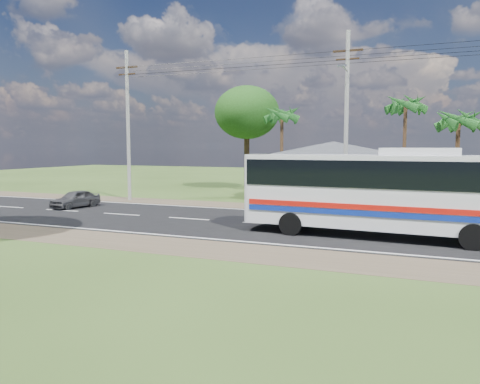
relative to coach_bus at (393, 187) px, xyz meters
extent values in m
plane|color=#2D4418|center=(-6.38, 1.50, -2.27)|extent=(120.00, 120.00, 0.00)
cube|color=black|center=(-6.38, 1.50, -2.26)|extent=(120.00, 10.00, 0.02)
cube|color=brown|center=(-6.38, 8.00, -2.26)|extent=(120.00, 3.00, 0.01)
cube|color=brown|center=(-6.38, -5.00, -2.26)|extent=(120.00, 3.00, 0.01)
cube|color=silver|center=(-6.38, 6.20, -2.24)|extent=(120.00, 0.15, 0.01)
cube|color=silver|center=(-6.38, -3.20, -2.24)|extent=(120.00, 0.15, 0.01)
cube|color=silver|center=(-6.38, 1.50, -2.24)|extent=(120.00, 0.15, 0.01)
cube|color=#C9B686|center=(-5.38, 14.50, -0.67)|extent=(10.00, 8.00, 3.20)
cube|color=#4C4F54|center=(-5.38, 14.50, 0.98)|extent=(10.60, 8.60, 0.10)
pyramid|color=#4C4F54|center=(-5.38, 14.50, 2.13)|extent=(12.40, 10.00, 1.20)
cube|color=black|center=(-8.38, 10.48, -0.57)|extent=(1.20, 0.08, 1.20)
cube|color=black|center=(-5.38, 10.48, -0.57)|extent=(1.20, 0.08, 1.20)
cube|color=black|center=(-2.38, 10.48, -0.57)|extent=(1.20, 0.08, 1.20)
cylinder|color=#342112|center=(4.32, 11.80, -0.97)|extent=(0.16, 0.16, 2.60)
cylinder|color=#9E9E99|center=(-19.38, 8.00, 3.23)|extent=(0.26, 0.26, 11.00)
cube|color=#342112|center=(-19.38, 8.00, 7.53)|extent=(1.80, 0.12, 0.12)
cube|color=#342112|center=(-19.38, 8.00, 7.03)|extent=(1.40, 0.10, 0.10)
cylinder|color=#9E9E99|center=(-3.38, 8.00, 3.23)|extent=(0.26, 0.26, 11.00)
cube|color=#342112|center=(-3.38, 8.00, 7.53)|extent=(1.80, 0.12, 0.12)
cube|color=#342112|center=(-3.38, 8.00, 7.03)|extent=(1.40, 0.10, 0.10)
cylinder|color=gray|center=(-3.38, 7.00, 6.33)|extent=(0.08, 2.00, 0.08)
cube|color=gray|center=(-3.38, 6.00, 6.33)|extent=(0.50, 0.18, 0.12)
cylinder|color=black|center=(-11.38, 8.00, 7.33)|extent=(16.00, 0.02, 0.02)
cylinder|color=#47301E|center=(3.12, 12.50, 0.73)|extent=(0.28, 0.28, 6.00)
cylinder|color=#47301E|center=(-0.38, 17.00, 1.48)|extent=(0.28, 0.28, 7.50)
cylinder|color=#47301E|center=(-10.38, 17.50, 1.23)|extent=(0.28, 0.28, 7.00)
cylinder|color=#47301E|center=(-14.38, 19.50, 0.71)|extent=(0.50, 0.50, 5.95)
ellipsoid|color=#193C10|center=(-14.38, 19.50, 4.88)|extent=(6.00, 6.00, 4.92)
cube|color=silver|center=(-0.01, 0.00, -0.21)|extent=(12.81, 3.24, 3.18)
cube|color=black|center=(-0.01, 0.00, 0.59)|extent=(12.87, 3.31, 1.16)
cube|color=black|center=(-6.35, 0.30, 0.22)|extent=(0.24, 2.44, 1.91)
cube|color=#B3110B|center=(-0.07, -1.34, -0.79)|extent=(12.48, 0.63, 0.23)
cube|color=navy|center=(-0.07, -1.34, -1.05)|extent=(12.48, 0.63, 0.23)
cube|color=silver|center=(1.05, -0.05, 1.54)|extent=(3.25, 1.84, 0.32)
cylinder|color=black|center=(-4.29, -1.01, -1.74)|extent=(1.07, 0.42, 1.06)
cylinder|color=black|center=(-4.18, 1.42, -1.74)|extent=(1.07, 0.42, 1.06)
cylinder|color=black|center=(3.11, -1.36, -1.74)|extent=(1.07, 0.42, 1.06)
cylinder|color=black|center=(3.22, 1.07, -1.74)|extent=(1.07, 0.42, 1.06)
imported|color=black|center=(-3.76, 9.18, -1.84)|extent=(1.66, 0.68, 0.85)
imported|color=#2F2F32|center=(-20.10, 2.98, -1.68)|extent=(1.85, 3.60, 1.17)
camera|label=1|loc=(1.40, -21.31, 1.77)|focal=35.00mm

